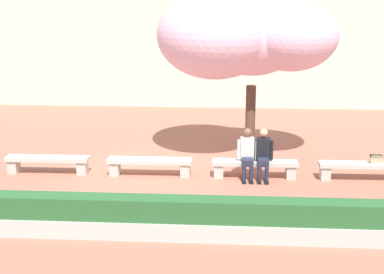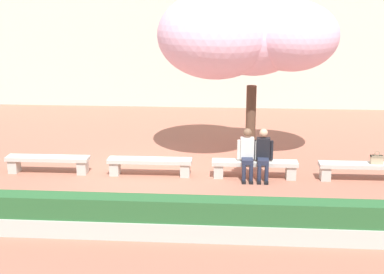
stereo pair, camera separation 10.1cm
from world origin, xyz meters
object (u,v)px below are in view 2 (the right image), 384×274
stone_bench_near_west (48,161)px  stone_bench_near_east (255,166)px  cherry_tree_main (243,36)px  person_seated_right (263,152)px  person_seated_left (247,152)px  handbag (377,159)px  stone_bench_center (150,164)px  stone_bench_east_end (363,169)px

stone_bench_near_west → stone_bench_near_east: same height
cherry_tree_main → person_seated_right: bearing=-74.5°
person_seated_left → handbag: person_seated_left is taller
stone_bench_near_east → person_seated_right: 0.44m
person_seated_left → stone_bench_center: bearing=178.8°
person_seated_right → cherry_tree_main: 3.43m
handbag → person_seated_left: bearing=-179.3°
stone_bench_center → person_seated_left: size_ratio=1.69×
stone_bench_near_west → stone_bench_center: size_ratio=1.00×
stone_bench_near_east → person_seated_right: person_seated_right is taller
stone_bench_east_end → cherry_tree_main: 4.78m
stone_bench_center → stone_bench_near_east: size_ratio=1.00×
person_seated_left → stone_bench_near_east: bearing=15.0°
stone_bench_near_east → stone_bench_east_end: (2.70, 0.00, 0.00)m
stone_bench_center → stone_bench_near_east: same height
cherry_tree_main → person_seated_left: bearing=-85.9°
stone_bench_east_end → cherry_tree_main: size_ratio=0.44×
stone_bench_near_west → person_seated_left: size_ratio=1.69×
stone_bench_center → person_seated_right: 2.93m
stone_bench_center → stone_bench_near_east: 2.70m
stone_bench_near_west → handbag: handbag is taller
person_seated_right → stone_bench_center: bearing=178.9°
stone_bench_center → cherry_tree_main: size_ratio=0.44×
stone_bench_east_end → handbag: size_ratio=6.44×
person_seated_right → handbag: 2.83m
person_seated_right → stone_bench_near_west: bearing=179.5°
stone_bench_near_west → stone_bench_center: bearing=0.0°
stone_bench_near_west → person_seated_left: person_seated_left is taller
stone_bench_near_east → person_seated_left: (-0.20, -0.05, 0.38)m
stone_bench_near_east → cherry_tree_main: bearing=100.2°
stone_bench_east_end → stone_bench_center: bearing=180.0°
handbag → person_seated_right: bearing=-179.2°
cherry_tree_main → stone_bench_east_end: bearing=-32.0°
stone_bench_east_end → person_seated_left: person_seated_left is taller
stone_bench_near_west → stone_bench_near_east: (5.41, 0.00, 0.00)m
person_seated_right → cherry_tree_main: (-0.54, 1.95, 2.77)m
stone_bench_near_west → handbag: bearing=-0.1°
stone_bench_east_end → person_seated_left: (-2.90, -0.05, 0.38)m
stone_bench_center → person_seated_left: 2.53m
stone_bench_near_east → stone_bench_center: bearing=180.0°
stone_bench_east_end → person_seated_right: bearing=-178.8°
stone_bench_center → person_seated_right: (2.91, -0.05, 0.38)m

